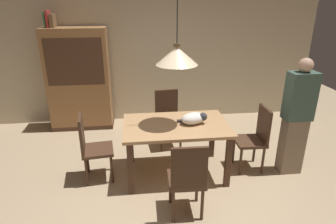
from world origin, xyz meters
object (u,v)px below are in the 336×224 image
(dining_table, at_px, (176,131))
(person_standing, at_px, (296,118))
(chair_near_front, at_px, (187,177))
(cat_sleeping, at_px, (194,118))
(book_green_slim, at_px, (45,20))
(hutch_bookcase, at_px, (79,82))
(book_brown_thick, at_px, (53,21))
(book_red_tall, at_px, (48,19))
(chair_right_side, at_px, (255,136))
(chair_far_back, at_px, (168,116))
(pendant_lamp, at_px, (177,55))
(chair_left_side, at_px, (91,145))

(dining_table, distance_m, person_standing, 1.62)
(dining_table, distance_m, chair_near_front, 0.89)
(cat_sleeping, height_order, book_green_slim, book_green_slim)
(hutch_bookcase, distance_m, book_brown_thick, 1.12)
(book_green_slim, distance_m, book_red_tall, 0.05)
(chair_right_side, bearing_deg, chair_far_back, 142.24)
(dining_table, bearing_deg, pendant_lamp, 53.13)
(person_standing, bearing_deg, chair_near_front, -155.44)
(chair_right_side, bearing_deg, person_standing, -16.40)
(chair_right_side, height_order, pendant_lamp, pendant_lamp)
(dining_table, relative_size, cat_sleeping, 3.46)
(hutch_bookcase, bearing_deg, book_brown_thick, 179.73)
(chair_right_side, relative_size, cat_sleeping, 2.30)
(chair_near_front, xyz_separation_m, chair_left_side, (-1.13, 0.87, 0.00))
(chair_near_front, distance_m, book_green_slim, 3.63)
(chair_near_front, xyz_separation_m, chair_right_side, (1.13, 0.88, 0.00))
(dining_table, relative_size, hutch_bookcase, 0.76)
(person_standing, bearing_deg, book_red_tall, 151.16)
(hutch_bookcase, relative_size, book_red_tall, 6.61)
(hutch_bookcase, xyz_separation_m, book_brown_thick, (-0.32, 0.00, 1.07))
(book_red_tall, bearing_deg, chair_far_back, -25.72)
(chair_left_side, relative_size, book_red_tall, 3.32)
(chair_far_back, bearing_deg, book_brown_thick, 153.47)
(chair_far_back, relative_size, person_standing, 0.57)
(book_brown_thick, xyz_separation_m, person_standing, (3.46, -1.94, -1.14))
(chair_left_side, distance_m, book_green_slim, 2.48)
(dining_table, bearing_deg, chair_right_side, -0.11)
(chair_near_front, bearing_deg, person_standing, 24.56)
(chair_right_side, xyz_separation_m, chair_far_back, (-1.14, 0.88, 0.00))
(chair_near_front, xyz_separation_m, person_standing, (1.61, 0.74, 0.31))
(chair_near_front, bearing_deg, pendant_lamp, 89.85)
(dining_table, xyz_separation_m, person_standing, (1.61, -0.14, 0.17))
(chair_left_side, xyz_separation_m, cat_sleeping, (1.37, 0.00, 0.32))
(book_red_tall, xyz_separation_m, book_brown_thick, (0.07, 0.00, -0.03))
(dining_table, xyz_separation_m, pendant_lamp, (0.00, 0.00, 1.01))
(pendant_lamp, height_order, book_red_tall, pendant_lamp)
(dining_table, height_order, chair_right_side, chair_right_side)
(chair_far_back, height_order, book_red_tall, book_red_tall)
(hutch_bookcase, height_order, book_red_tall, book_red_tall)
(book_green_slim, xyz_separation_m, person_standing, (3.58, -1.94, -1.16))
(book_green_slim, bearing_deg, book_brown_thick, 0.00)
(chair_left_side, height_order, book_brown_thick, book_brown_thick)
(person_standing, bearing_deg, book_brown_thick, 150.69)
(chair_far_back, distance_m, pendant_lamp, 1.45)
(cat_sleeping, xyz_separation_m, book_brown_thick, (-2.09, 1.80, 1.13))
(chair_near_front, relative_size, hutch_bookcase, 0.50)
(pendant_lamp, height_order, book_brown_thick, pendant_lamp)
(chair_near_front, distance_m, chair_right_side, 1.43)
(chair_far_back, bearing_deg, chair_right_side, -37.76)
(cat_sleeping, distance_m, hutch_bookcase, 2.53)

